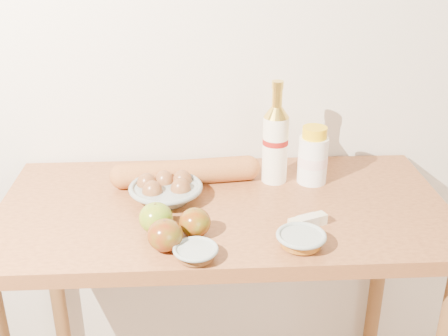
{
  "coord_description": "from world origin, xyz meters",
  "views": [
    {
      "loc": [
        -0.07,
        -0.14,
        1.61
      ],
      "look_at": [
        0.0,
        1.15,
        1.02
      ],
      "focal_mm": 45.0,
      "sensor_mm": 36.0,
      "label": 1
    }
  ],
  "objects_px": {
    "bourbon_bottle": "(275,142)",
    "egg_bowl": "(166,190)",
    "baguette": "(186,172)",
    "table": "(223,243)",
    "cream_bottle": "(313,157)"
  },
  "relations": [
    {
      "from": "bourbon_bottle",
      "to": "egg_bowl",
      "type": "distance_m",
      "value": 0.34
    },
    {
      "from": "bourbon_bottle",
      "to": "baguette",
      "type": "bearing_deg",
      "value": 174.05
    },
    {
      "from": "table",
      "to": "egg_bowl",
      "type": "height_order",
      "value": "egg_bowl"
    },
    {
      "from": "egg_bowl",
      "to": "baguette",
      "type": "distance_m",
      "value": 0.11
    },
    {
      "from": "cream_bottle",
      "to": "egg_bowl",
      "type": "height_order",
      "value": "cream_bottle"
    },
    {
      "from": "bourbon_bottle",
      "to": "baguette",
      "type": "distance_m",
      "value": 0.27
    },
    {
      "from": "table",
      "to": "bourbon_bottle",
      "type": "distance_m",
      "value": 0.32
    },
    {
      "from": "table",
      "to": "egg_bowl",
      "type": "relative_size",
      "value": 5.28
    },
    {
      "from": "bourbon_bottle",
      "to": "cream_bottle",
      "type": "xyz_separation_m",
      "value": [
        0.11,
        -0.01,
        -0.04
      ]
    },
    {
      "from": "cream_bottle",
      "to": "egg_bowl",
      "type": "relative_size",
      "value": 0.74
    },
    {
      "from": "cream_bottle",
      "to": "baguette",
      "type": "distance_m",
      "value": 0.36
    },
    {
      "from": "table",
      "to": "egg_bowl",
      "type": "bearing_deg",
      "value": 167.33
    },
    {
      "from": "bourbon_bottle",
      "to": "cream_bottle",
      "type": "distance_m",
      "value": 0.12
    },
    {
      "from": "cream_bottle",
      "to": "egg_bowl",
      "type": "xyz_separation_m",
      "value": [
        -0.42,
        -0.09,
        -0.05
      ]
    },
    {
      "from": "bourbon_bottle",
      "to": "table",
      "type": "bearing_deg",
      "value": -145.7
    }
  ]
}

